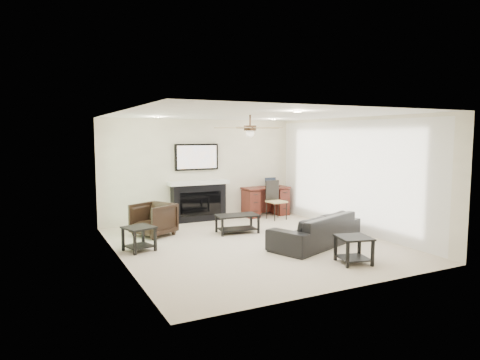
{
  "coord_description": "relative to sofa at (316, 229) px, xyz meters",
  "views": [
    {
      "loc": [
        -3.85,
        -7.19,
        2.12
      ],
      "look_at": [
        -0.0,
        0.52,
        1.21
      ],
      "focal_mm": 32.0,
      "sensor_mm": 36.0,
      "label": 1
    }
  ],
  "objects": [
    {
      "name": "desk_chair",
      "position": [
        0.65,
        2.51,
        0.18
      ],
      "size": [
        0.45,
        0.47,
        0.97
      ],
      "primitive_type": "cube",
      "rotation": [
        0.0,
        0.0,
        0.07
      ],
      "color": "black",
      "rests_on": "ground"
    },
    {
      "name": "room_shell",
      "position": [
        -0.88,
        0.68,
        1.38
      ],
      "size": [
        5.5,
        5.54,
        2.52
      ],
      "color": "beige",
      "rests_on": "ground"
    },
    {
      "name": "armchair",
      "position": [
        -2.6,
        2.15,
        0.04
      ],
      "size": [
        1.02,
        1.02,
        0.7
      ],
      "primitive_type": "imported",
      "rotation": [
        0.0,
        0.0,
        -1.09
      ],
      "color": "black",
      "rests_on": "ground"
    },
    {
      "name": "end_table_left",
      "position": [
        -3.15,
        1.1,
        -0.08
      ],
      "size": [
        0.63,
        0.63,
        0.45
      ],
      "primitive_type": "cube",
      "rotation": [
        0.0,
        0.0,
        0.3
      ],
      "color": "black",
      "rests_on": "ground"
    },
    {
      "name": "fireplace_unit",
      "position": [
        -1.18,
        3.18,
        0.65
      ],
      "size": [
        1.52,
        0.34,
        1.91
      ],
      "primitive_type": "cube",
      "color": "black",
      "rests_on": "ground"
    },
    {
      "name": "desk",
      "position": [
        0.65,
        3.06,
        0.08
      ],
      "size": [
        1.22,
        0.56,
        0.76
      ],
      "primitive_type": "cube",
      "color": "#3A130E",
      "rests_on": "ground"
    },
    {
      "name": "sofa",
      "position": [
        0.0,
        0.0,
        0.0
      ],
      "size": [
        2.24,
        1.5,
        0.61
      ],
      "primitive_type": "imported",
      "rotation": [
        0.0,
        0.0,
        3.51
      ],
      "color": "black",
      "rests_on": "ground"
    },
    {
      "name": "laptop",
      "position": [
        0.85,
        3.04,
        0.57
      ],
      "size": [
        0.33,
        0.24,
        0.23
      ],
      "primitive_type": "cube",
      "color": "black",
      "rests_on": "desk"
    },
    {
      "name": "coffee_table",
      "position": [
        -0.9,
        1.6,
        -0.1
      ],
      "size": [
        0.95,
        0.59,
        0.4
      ],
      "primitive_type": "cube",
      "rotation": [
        0.0,
        0.0,
        -0.1
      ],
      "color": "black",
      "rests_on": "ground"
    },
    {
      "name": "end_table_near",
      "position": [
        -0.15,
        -1.25,
        -0.08
      ],
      "size": [
        0.63,
        0.63,
        0.45
      ],
      "primitive_type": "cube",
      "rotation": [
        0.0,
        0.0,
        -0.24
      ],
      "color": "black",
      "rests_on": "ground"
    }
  ]
}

